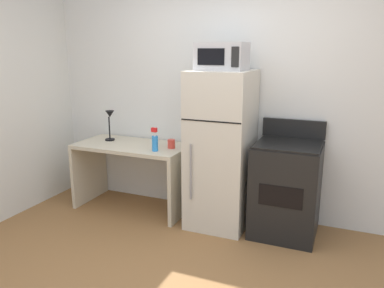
{
  "coord_description": "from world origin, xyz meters",
  "views": [
    {
      "loc": [
        1.17,
        -2.24,
        1.78
      ],
      "look_at": [
        -0.24,
        1.1,
        0.88
      ],
      "focal_mm": 35.75,
      "sensor_mm": 36.0,
      "label": 1
    }
  ],
  "objects_px": {
    "desk": "(133,163)",
    "microwave": "(222,56)",
    "coffee_mug": "(171,144)",
    "oven_range": "(286,189)",
    "spray_bottle": "(155,142)",
    "refrigerator": "(221,150)",
    "desk_lamp": "(110,120)"
  },
  "relations": [
    {
      "from": "desk_lamp",
      "to": "refrigerator",
      "type": "height_order",
      "value": "refrigerator"
    },
    {
      "from": "desk",
      "to": "microwave",
      "type": "distance_m",
      "value": 1.58
    },
    {
      "from": "coffee_mug",
      "to": "oven_range",
      "type": "distance_m",
      "value": 1.27
    },
    {
      "from": "coffee_mug",
      "to": "microwave",
      "type": "relative_size",
      "value": 0.21
    },
    {
      "from": "refrigerator",
      "to": "oven_range",
      "type": "distance_m",
      "value": 0.74
    },
    {
      "from": "desk",
      "to": "microwave",
      "type": "bearing_deg",
      "value": -1.23
    },
    {
      "from": "desk",
      "to": "spray_bottle",
      "type": "relative_size",
      "value": 5.06
    },
    {
      "from": "desk_lamp",
      "to": "coffee_mug",
      "type": "bearing_deg",
      "value": -2.63
    },
    {
      "from": "desk",
      "to": "desk_lamp",
      "type": "bearing_deg",
      "value": 171.02
    },
    {
      "from": "desk",
      "to": "spray_bottle",
      "type": "xyz_separation_m",
      "value": [
        0.38,
        -0.16,
        0.32
      ]
    },
    {
      "from": "spray_bottle",
      "to": "desk",
      "type": "bearing_deg",
      "value": 157.31
    },
    {
      "from": "coffee_mug",
      "to": "refrigerator",
      "type": "distance_m",
      "value": 0.56
    },
    {
      "from": "desk_lamp",
      "to": "spray_bottle",
      "type": "xyz_separation_m",
      "value": [
        0.69,
        -0.21,
        -0.14
      ]
    },
    {
      "from": "desk_lamp",
      "to": "refrigerator",
      "type": "xyz_separation_m",
      "value": [
        1.36,
        -0.05,
        -0.2
      ]
    },
    {
      "from": "coffee_mug",
      "to": "oven_range",
      "type": "bearing_deg",
      "value": 0.39
    },
    {
      "from": "coffee_mug",
      "to": "refrigerator",
      "type": "relative_size",
      "value": 0.06
    },
    {
      "from": "oven_range",
      "to": "refrigerator",
      "type": "bearing_deg",
      "value": -178.03
    },
    {
      "from": "refrigerator",
      "to": "microwave",
      "type": "bearing_deg",
      "value": -89.68
    },
    {
      "from": "desk_lamp",
      "to": "microwave",
      "type": "height_order",
      "value": "microwave"
    },
    {
      "from": "microwave",
      "to": "refrigerator",
      "type": "bearing_deg",
      "value": 90.32
    },
    {
      "from": "spray_bottle",
      "to": "oven_range",
      "type": "relative_size",
      "value": 0.23
    },
    {
      "from": "desk",
      "to": "spray_bottle",
      "type": "distance_m",
      "value": 0.52
    },
    {
      "from": "desk_lamp",
      "to": "oven_range",
      "type": "xyz_separation_m",
      "value": [
        2.02,
        -0.03,
        -0.52
      ]
    },
    {
      "from": "coffee_mug",
      "to": "microwave",
      "type": "height_order",
      "value": "microwave"
    },
    {
      "from": "spray_bottle",
      "to": "microwave",
      "type": "relative_size",
      "value": 0.54
    },
    {
      "from": "spray_bottle",
      "to": "microwave",
      "type": "distance_m",
      "value": 1.1
    },
    {
      "from": "desk",
      "to": "coffee_mug",
      "type": "distance_m",
      "value": 0.55
    },
    {
      "from": "microwave",
      "to": "oven_range",
      "type": "bearing_deg",
      "value": 3.79
    },
    {
      "from": "coffee_mug",
      "to": "oven_range",
      "type": "xyz_separation_m",
      "value": [
        1.23,
        0.01,
        -0.33
      ]
    },
    {
      "from": "desk",
      "to": "spray_bottle",
      "type": "bearing_deg",
      "value": -22.69
    },
    {
      "from": "desk",
      "to": "microwave",
      "type": "height_order",
      "value": "microwave"
    },
    {
      "from": "desk_lamp",
      "to": "spray_bottle",
      "type": "height_order",
      "value": "desk_lamp"
    }
  ]
}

